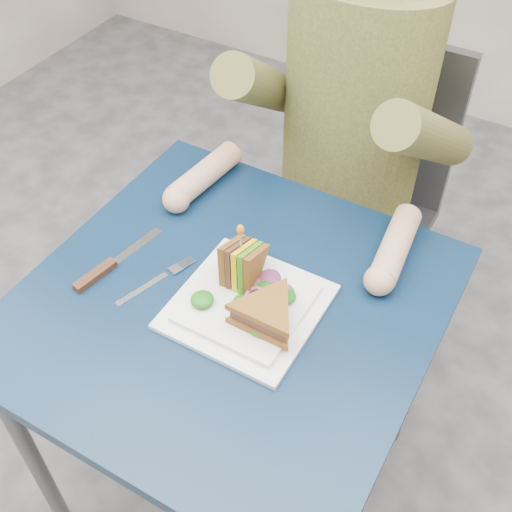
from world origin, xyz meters
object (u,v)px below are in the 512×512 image
Objects in this scene: diner at (356,82)px; plate at (247,305)px; chair at (357,186)px; knife at (103,270)px; sandwich_flat at (267,314)px; sandwich_upright at (241,266)px; table at (229,327)px; fork at (154,282)px.

diner reaches higher than plate.
chair is 1.25× the size of diner.
diner is 3.37× the size of knife.
sandwich_flat is (0.06, -0.02, 0.04)m from plate.
sandwich_upright is (-0.09, 0.07, 0.01)m from sandwich_flat.
fork is (-0.15, -0.03, 0.08)m from table.
chair is 0.73m from fork.
table is 5.07× the size of sandwich_flat.
chair is at bearing 90.12° from sandwich_upright.
sandwich_flat reaches higher than table.
sandwich_upright is at bearing 143.22° from sandwich_flat.
knife is at bearing -167.07° from table.
knife is at bearing -109.43° from chair.
fork is 0.79× the size of knife.
sandwich_flat is at bearing -80.45° from diner.
diner is at bearing 99.55° from sandwich_flat.
diner is 4.93× the size of sandwich_upright.
sandwich_upright reaches higher than fork.
sandwich_upright is (0.00, 0.05, 0.13)m from table.
plate is at bearing -85.76° from diner.
plate reaches higher than fork.
fork is (-0.19, -0.03, -0.01)m from plate.
table is 0.10m from plate.
fork is at bearing -104.42° from diner.
plate is 0.19m from fork.
table is at bearing -175.76° from plate.
diner is 5.03× the size of sandwich_flat.
sandwich_flat is 0.35m from knife.
knife is at bearing -157.30° from sandwich_upright.
chair is 0.39m from diner.
sandwich_upright reaches higher than knife.
diner is (-0.00, -0.11, 0.37)m from chair.
plate is at bearing 4.24° from table.
diner is (-0.00, 0.54, 0.26)m from table.
plate is 1.72× the size of sandwich_upright.
chair is at bearing 97.99° from sandwich_flat.
table is 3.39× the size of knife.
sandwich_upright is (0.00, -0.49, -0.13)m from diner.
plate is 0.30m from knife.
fork is (-0.15, -0.57, -0.18)m from diner.
sandwich_flat is at bearing -13.06° from table.
fork is 0.11m from knife.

